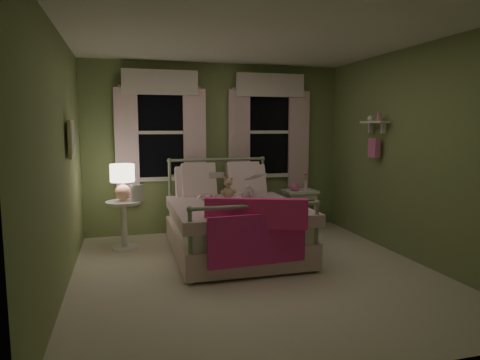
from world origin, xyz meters
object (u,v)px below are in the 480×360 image
object	(u,v)px
teddy_bear	(228,190)
table_lamp	(122,179)
nightstand_left	(124,218)
nightstand_right	(300,196)
bed	(233,224)
child_left	(205,177)
child_right	(245,178)

from	to	relation	value
teddy_bear	table_lamp	xyz separation A→B (m)	(-1.37, 0.29, 0.16)
nightstand_left	nightstand_right	bearing A→B (deg)	6.49
teddy_bear	nightstand_right	distance (m)	1.45
table_lamp	nightstand_right	size ratio (longest dim) A/B	0.75
bed	child_left	bearing A→B (deg)	123.60
child_right	table_lamp	distance (m)	1.66
child_left	teddy_bear	bearing A→B (deg)	153.52
child_left	nightstand_left	distance (m)	1.22
bed	nightstand_left	xyz separation A→B (m)	(-1.37, 0.55, 0.03)
child_right	nightstand_left	bearing A→B (deg)	14.54
bed	child_right	xyz separation A→B (m)	(0.28, 0.42, 0.54)
bed	nightstand_right	size ratio (longest dim) A/B	3.18
child_left	nightstand_right	world-z (taller)	child_left
teddy_bear	child_right	bearing A→B (deg)	29.50
nightstand_left	nightstand_right	world-z (taller)	same
nightstand_right	table_lamp	bearing A→B (deg)	-173.51
nightstand_left	bed	bearing A→B (deg)	-22.05
child_left	child_right	size ratio (longest dim) A/B	1.09
child_right	teddy_bear	distance (m)	0.35
child_right	nightstand_left	xyz separation A→B (m)	(-1.65, 0.13, -0.50)
child_left	nightstand_left	size ratio (longest dim) A/B	1.18
child_right	nightstand_right	world-z (taller)	child_right
teddy_bear	table_lamp	world-z (taller)	table_lamp
nightstand_left	nightstand_right	xyz separation A→B (m)	(2.67, 0.30, 0.13)
teddy_bear	table_lamp	size ratio (longest dim) A/B	0.61
nightstand_left	table_lamp	bearing A→B (deg)	180.00
nightstand_left	table_lamp	xyz separation A→B (m)	(-0.00, 0.00, 0.54)
child_right	teddy_bear	bearing A→B (deg)	48.66
bed	nightstand_left	bearing A→B (deg)	157.95
bed	table_lamp	bearing A→B (deg)	157.95
bed	table_lamp	distance (m)	1.58
bed	teddy_bear	distance (m)	0.49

